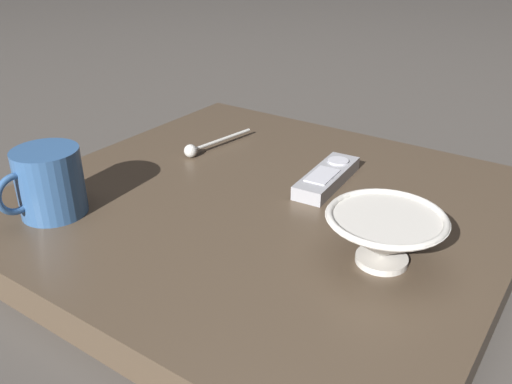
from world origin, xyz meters
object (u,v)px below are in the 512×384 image
Objects in this scene: coffee_mug at (49,182)px; tv_remote_near at (327,177)px; teaspoon at (200,147)px; cereal_bowl at (384,235)px.

tv_remote_near is at bearing 138.16° from coffee_mug.
coffee_mug is at bearing -5.77° from teaspoon.
coffee_mug is 0.80× the size of teaspoon.
coffee_mug is 0.40m from tv_remote_near.
teaspoon is at bearing -109.16° from cereal_bowl.
coffee_mug is at bearing -71.02° from cereal_bowl.
cereal_bowl is 0.41m from teaspoon.
coffee_mug is (0.14, -0.42, 0.01)m from cereal_bowl.
cereal_bowl is 0.44m from coffee_mug.
cereal_bowl is 0.22m from tv_remote_near.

